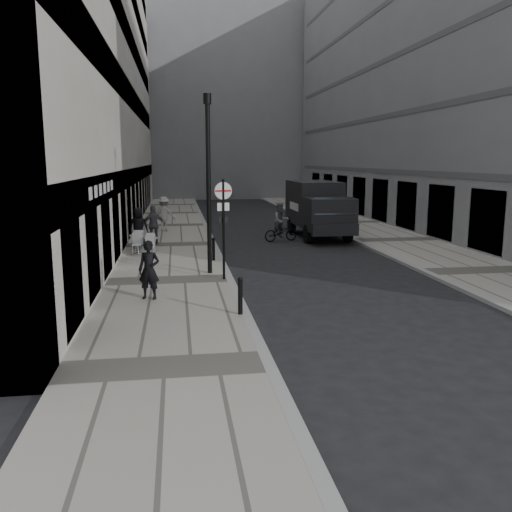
{
  "coord_description": "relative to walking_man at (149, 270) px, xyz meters",
  "views": [
    {
      "loc": [
        -1.69,
        -7.23,
        4.0
      ],
      "look_at": [
        0.43,
        7.22,
        1.4
      ],
      "focal_mm": 38.0,
      "sensor_mm": 36.0,
      "label": 1
    }
  ],
  "objects": [
    {
      "name": "pedestrian_c",
      "position": [
        -0.9,
        9.44,
        0.06
      ],
      "size": [
        0.9,
        0.62,
        1.79
      ],
      "primitive_type": "imported",
      "rotation": [
        0.0,
        0.0,
        3.2
      ],
      "color": "black",
      "rests_on": "sidewalk"
    },
    {
      "name": "cafe_table_far",
      "position": [
        -0.84,
        9.33,
        -0.42
      ],
      "size": [
        0.63,
        1.42,
        0.81
      ],
      "color": "silver",
      "rests_on": "sidewalk"
    },
    {
      "name": "building_left",
      "position": [
        -3.5,
        16.57,
        8.05
      ],
      "size": [
        4.0,
        45.0,
        18.0
      ],
      "primitive_type": "cube",
      "color": "beige",
      "rests_on": "ground"
    },
    {
      "name": "lamppost",
      "position": [
        1.9,
        3.35,
        2.52
      ],
      "size": [
        0.27,
        0.27,
        6.03
      ],
      "color": "black",
      "rests_on": "sidewalk"
    },
    {
      "name": "walking_man",
      "position": [
        0.0,
        0.0,
        0.0
      ],
      "size": [
        0.69,
        0.55,
        1.66
      ],
      "primitive_type": "imported",
      "rotation": [
        0.0,
        0.0,
        -0.29
      ],
      "color": "black",
      "rests_on": "sidewalk"
    },
    {
      "name": "cafe_table_near",
      "position": [
        -0.3,
        7.2,
        -0.39
      ],
      "size": [
        0.68,
        1.52,
        0.87
      ],
      "color": "silver",
      "rests_on": "sidewalk"
    },
    {
      "name": "cafe_table_mid",
      "position": [
        -0.84,
        7.81,
        -0.37
      ],
      "size": [
        0.71,
        1.6,
        0.91
      ],
      "color": "silver",
      "rests_on": "sidewalk"
    },
    {
      "name": "panel_van",
      "position": [
        8.09,
        12.33,
        0.67
      ],
      "size": [
        2.3,
        6.11,
        2.87
      ],
      "rotation": [
        0.0,
        0.0,
        0.0
      ],
      "color": "black",
      "rests_on": "ground"
    },
    {
      "name": "building_far",
      "position": [
        4.0,
        48.07,
        10.05
      ],
      "size": [
        24.0,
        16.0,
        22.0
      ],
      "primitive_type": "cube",
      "color": "slate",
      "rests_on": "ground"
    },
    {
      "name": "cyclist",
      "position": [
        5.9,
        11.03,
        -0.2
      ],
      "size": [
        1.89,
        1.13,
        1.92
      ],
      "rotation": [
        0.0,
        0.0,
        0.3
      ],
      "color": "black",
      "rests_on": "ground"
    },
    {
      "name": "sign_post",
      "position": [
        2.3,
        2.27,
        1.27
      ],
      "size": [
        0.56,
        0.12,
        3.27
      ],
      "rotation": [
        0.0,
        0.0,
        0.1
      ],
      "color": "black",
      "rests_on": "sidewalk"
    },
    {
      "name": "sidewalk",
      "position": [
        0.5,
        10.07,
        -0.89
      ],
      "size": [
        4.0,
        60.0,
        0.12
      ],
      "primitive_type": "cube",
      "color": "#9A958B",
      "rests_on": "ground"
    },
    {
      "name": "building_right",
      "position": [
        16.5,
        16.57,
        9.05
      ],
      "size": [
        6.0,
        45.0,
        20.0
      ],
      "primitive_type": "cube",
      "color": "slate",
      "rests_on": "ground"
    },
    {
      "name": "bollard_near",
      "position": [
        2.35,
        -1.91,
        -0.38
      ],
      "size": [
        0.12,
        0.12,
        0.9
      ],
      "primitive_type": "cylinder",
      "color": "black",
      "rests_on": "sidewalk"
    },
    {
      "name": "far_sidewalk",
      "position": [
        11.5,
        10.07,
        -0.89
      ],
      "size": [
        4.0,
        60.0,
        0.12
      ],
      "primitive_type": "cube",
      "color": "#9A958B",
      "rests_on": "ground"
    },
    {
      "name": "pedestrian_b",
      "position": [
        0.11,
        14.94,
        0.11
      ],
      "size": [
        1.33,
        0.91,
        1.89
      ],
      "primitive_type": "imported",
      "rotation": [
        0.0,
        0.0,
        2.96
      ],
      "color": "#A6A099",
      "rests_on": "sidewalk"
    },
    {
      "name": "bollard_far",
      "position": [
        2.19,
        5.69,
        -0.41
      ],
      "size": [
        0.11,
        0.11,
        0.84
      ],
      "primitive_type": "cylinder",
      "color": "black",
      "rests_on": "sidewalk"
    },
    {
      "name": "ground",
      "position": [
        2.5,
        -7.93,
        -0.95
      ],
      "size": [
        120.0,
        120.0,
        0.0
      ],
      "primitive_type": "plane",
      "color": "black",
      "rests_on": "ground"
    },
    {
      "name": "pedestrian_a",
      "position": [
        -0.26,
        10.19,
        0.07
      ],
      "size": [
        1.15,
        0.75,
        1.81
      ],
      "primitive_type": "imported",
      "rotation": [
        0.0,
        0.0,
        3.46
      ],
      "color": "#57575C",
      "rests_on": "sidewalk"
    }
  ]
}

